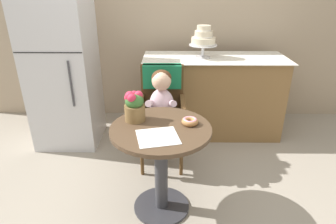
{
  "coord_description": "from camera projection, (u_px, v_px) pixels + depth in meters",
  "views": [
    {
      "loc": [
        0.07,
        -1.8,
        1.66
      ],
      "look_at": [
        0.05,
        0.15,
        0.77
      ],
      "focal_mm": 30.92,
      "sensor_mm": 36.0,
      "label": 1
    }
  ],
  "objects": [
    {
      "name": "ground_plane",
      "position": [
        162.0,
        207.0,
        2.33
      ],
      "size": [
        8.0,
        8.0,
        0.0
      ],
      "primitive_type": "plane",
      "color": "gray"
    },
    {
      "name": "back_wall",
      "position": [
        165.0,
        9.0,
        3.45
      ],
      "size": [
        4.8,
        0.1,
        2.7
      ],
      "primitive_type": "cube",
      "color": "tan",
      "rests_on": "ground"
    },
    {
      "name": "cafe_table",
      "position": [
        161.0,
        153.0,
        2.11
      ],
      "size": [
        0.72,
        0.72,
        0.72
      ],
      "color": "#4C3826",
      "rests_on": "ground"
    },
    {
      "name": "wicker_chair",
      "position": [
        162.0,
        100.0,
        2.7
      ],
      "size": [
        0.42,
        0.45,
        0.95
      ],
      "rotation": [
        0.0,
        0.0,
        0.02
      ],
      "color": "brown",
      "rests_on": "ground"
    },
    {
      "name": "seated_child",
      "position": [
        162.0,
        103.0,
        2.55
      ],
      "size": [
        0.27,
        0.32,
        0.73
      ],
      "color": "silver",
      "rests_on": "ground"
    },
    {
      "name": "paper_napkin",
      "position": [
        158.0,
        137.0,
        1.9
      ],
      "size": [
        0.31,
        0.3,
        0.0
      ],
      "primitive_type": "cube",
      "rotation": [
        0.0,
        0.0,
        0.22
      ],
      "color": "white",
      "rests_on": "cafe_table"
    },
    {
      "name": "donut_front",
      "position": [
        190.0,
        121.0,
        2.06
      ],
      "size": [
        0.12,
        0.12,
        0.04
      ],
      "color": "#AD7542",
      "rests_on": "cafe_table"
    },
    {
      "name": "flower_vase",
      "position": [
        134.0,
        106.0,
        2.08
      ],
      "size": [
        0.15,
        0.15,
        0.23
      ],
      "color": "brown",
      "rests_on": "cafe_table"
    },
    {
      "name": "display_counter",
      "position": [
        213.0,
        96.0,
        3.31
      ],
      "size": [
        1.56,
        0.62,
        0.9
      ],
      "color": "olive",
      "rests_on": "ground"
    },
    {
      "name": "tiered_cake_stand",
      "position": [
        203.0,
        39.0,
        3.05
      ],
      "size": [
        0.3,
        0.3,
        0.34
      ],
      "color": "silver",
      "rests_on": "display_counter"
    },
    {
      "name": "refrigerator",
      "position": [
        63.0,
        66.0,
        2.98
      ],
      "size": [
        0.64,
        0.63,
        1.7
      ],
      "color": "silver",
      "rests_on": "ground"
    }
  ]
}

